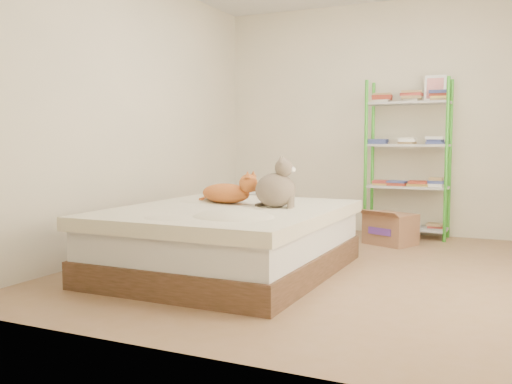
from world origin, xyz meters
The scene contains 7 objects.
room centered at (0.00, 0.00, 1.30)m, with size 3.81×4.21×2.61m.
bed centered at (-0.68, -0.43, 0.26)m, with size 1.62×2.03×0.52m.
orange_cat centered at (-0.84, -0.17, 0.62)m, with size 0.53×0.29×0.21m, color #C95522, non-canonical shape.
grey_cat centered at (-0.34, -0.27, 0.71)m, with size 0.29×0.35×0.39m, color gray, non-canonical shape.
shelf_unit centered at (0.30, 1.88, 0.82)m, with size 0.88×0.36×1.74m.
cardboard_box centered at (0.24, 1.35, 0.16)m, with size 0.56×0.57×0.36m.
white_bin centered at (-1.65, 1.72, 0.21)m, with size 0.38×0.34×0.42m.
Camera 1 is at (1.41, -4.41, 1.03)m, focal length 40.00 mm.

